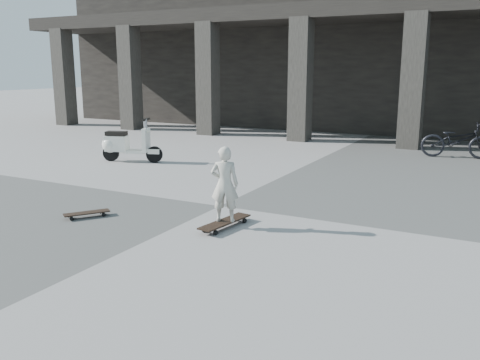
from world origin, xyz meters
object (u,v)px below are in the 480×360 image
at_px(child, 225,184).
at_px(scooter, 122,144).
at_px(longboard, 225,222).
at_px(bicycle, 457,140).
at_px(skateboard_spare, 87,213).

distance_m(child, scooter, 6.34).
distance_m(longboard, scooter, 6.35).
bearing_deg(longboard, scooter, 62.72).
bearing_deg(bicycle, skateboard_spare, 142.51).
bearing_deg(child, bicycle, -129.09).
distance_m(child, bicycle, 8.73).
relative_size(longboard, child, 0.92).
bearing_deg(longboard, bicycle, -8.56).
xyz_separation_m(child, bicycle, (2.55, 8.34, -0.20)).
bearing_deg(skateboard_spare, bicycle, 7.05).
height_order(skateboard_spare, scooter, scooter).
height_order(skateboard_spare, child, child).
bearing_deg(longboard, child, 0.00).
bearing_deg(scooter, child, -52.59).
relative_size(scooter, bicycle, 0.86).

